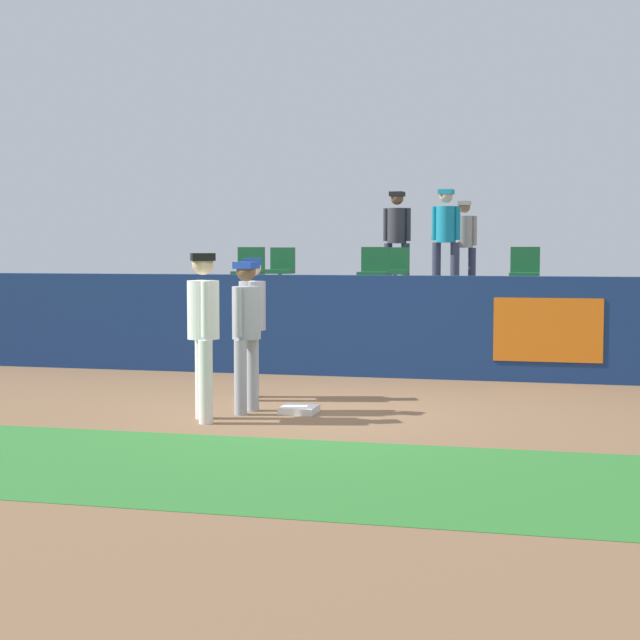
{
  "coord_description": "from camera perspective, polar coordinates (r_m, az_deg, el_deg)",
  "views": [
    {
      "loc": [
        2.78,
        -10.78,
        1.85
      ],
      "look_at": [
        -0.09,
        0.96,
        1.0
      ],
      "focal_mm": 55.17,
      "sensor_mm": 36.0,
      "label": 1
    }
  ],
  "objects": [
    {
      "name": "bleacher_platform",
      "position": [
        17.02,
        4.31,
        -0.41
      ],
      "size": [
        18.0,
        4.8,
        1.08
      ],
      "primitive_type": "cube",
      "color": "#59595E",
      "rests_on": "ground_plane"
    },
    {
      "name": "spectator_casual",
      "position": [
        18.24,
        4.48,
        4.97
      ],
      "size": [
        0.52,
        0.39,
        1.86
      ],
      "rotation": [
        0.0,
        0.0,
        3.04
      ],
      "color": "#33384C",
      "rests_on": "bleacher_platform"
    },
    {
      "name": "grass_foreground_strip",
      "position": [
        8.5,
        -5.76,
        -8.54
      ],
      "size": [
        18.0,
        2.8,
        0.01
      ],
      "primitive_type": "cube",
      "color": "#2D722D",
      "rests_on": "ground_plane"
    },
    {
      "name": "player_runner_visitor",
      "position": [
        11.21,
        -4.29,
        -0.33
      ],
      "size": [
        0.38,
        0.48,
        1.73
      ],
      "rotation": [
        0.0,
        0.0,
        -1.73
      ],
      "color": "#9EA3AD",
      "rests_on": "ground_plane"
    },
    {
      "name": "spectator_capped",
      "position": [
        18.56,
        8.35,
        4.63
      ],
      "size": [
        0.48,
        0.32,
        1.7
      ],
      "rotation": [
        0.0,
        0.0,
        3.14
      ],
      "color": "#33384C",
      "rests_on": "bleacher_platform"
    },
    {
      "name": "seat_back_center",
      "position": [
        17.65,
        4.41,
        3.03
      ],
      "size": [
        0.45,
        0.44,
        0.84
      ],
      "color": "#4C4C51",
      "rests_on": "bleacher_platform"
    },
    {
      "name": "field_wall",
      "position": [
        14.48,
        2.7,
        -0.35
      ],
      "size": [
        18.0,
        0.26,
        1.49
      ],
      "color": "navy",
      "rests_on": "ground_plane"
    },
    {
      "name": "seat_front_right",
      "position": [
        15.63,
        11.79,
        2.83
      ],
      "size": [
        0.45,
        0.44,
        0.84
      ],
      "color": "#4C4C51",
      "rests_on": "bleacher_platform"
    },
    {
      "name": "seat_front_center",
      "position": [
        15.89,
        3.15,
        2.93
      ],
      "size": [
        0.46,
        0.44,
        0.84
      ],
      "color": "#4C4C51",
      "rests_on": "bleacher_platform"
    },
    {
      "name": "seat_back_left",
      "position": [
        18.12,
        -2.28,
        3.07
      ],
      "size": [
        0.47,
        0.44,
        0.84
      ],
      "color": "#4C4C51",
      "rests_on": "bleacher_platform"
    },
    {
      "name": "spectator_hooded",
      "position": [
        18.09,
        7.31,
        5.01
      ],
      "size": [
        0.53,
        0.4,
        1.89
      ],
      "rotation": [
        0.0,
        0.0,
        3.03
      ],
      "color": "#33384C",
      "rests_on": "bleacher_platform"
    },
    {
      "name": "ground_plane",
      "position": [
        11.28,
        -0.71,
        -5.41
      ],
      "size": [
        60.0,
        60.0,
        0.0
      ],
      "primitive_type": "plane",
      "color": "brown"
    },
    {
      "name": "seat_front_left",
      "position": [
        16.41,
        -4.13,
        2.96
      ],
      "size": [
        0.46,
        0.44,
        0.84
      ],
      "color": "#4C4C51",
      "rests_on": "bleacher_platform"
    },
    {
      "name": "player_fielder_home",
      "position": [
        10.71,
        -6.76,
        -0.26
      ],
      "size": [
        0.47,
        0.58,
        1.83
      ],
      "rotation": [
        0.0,
        0.0,
        -1.1
      ],
      "color": "white",
      "rests_on": "ground_plane"
    },
    {
      "name": "first_base",
      "position": [
        11.27,
        -1.21,
        -5.22
      ],
      "size": [
        0.4,
        0.4,
        0.08
      ],
      "primitive_type": "cube",
      "color": "white",
      "rests_on": "ground_plane"
    },
    {
      "name": "player_coach_visitor",
      "position": [
        12.27,
        -3.95,
        0.14
      ],
      "size": [
        0.42,
        0.48,
        1.76
      ],
      "rotation": [
        0.0,
        0.0,
        -1.27
      ],
      "color": "#9EA3AD",
      "rests_on": "ground_plane"
    }
  ]
}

